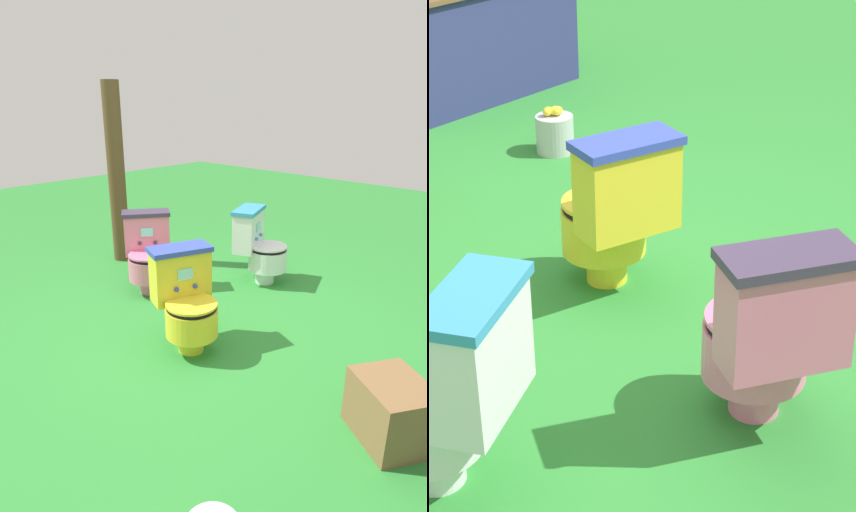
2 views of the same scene
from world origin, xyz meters
TOP-DOWN VIEW (x-y plane):
  - ground at (0.00, 0.00)m, footprint 14.00×14.00m
  - toilet_white at (-1.28, -0.38)m, footprint 0.56×0.61m
  - toilet_yellow at (0.02, -0.00)m, footprint 0.55×0.60m
  - toilet_pink at (-0.42, -1.00)m, footprint 0.61×0.63m
  - wooden_post at (-0.72, -1.88)m, footprint 0.18×0.18m
  - small_crate at (-0.09, 1.44)m, footprint 0.49×0.51m

SIDE VIEW (x-z plane):
  - ground at x=0.00m, z-range 0.00..0.00m
  - small_crate at x=-0.09m, z-range 0.00..0.34m
  - toilet_white at x=-1.28m, z-range 0.01..0.73m
  - toilet_yellow at x=0.02m, z-range 0.01..0.73m
  - toilet_pink at x=-0.42m, z-range 0.01..0.73m
  - wooden_post at x=-0.72m, z-range 0.00..1.88m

